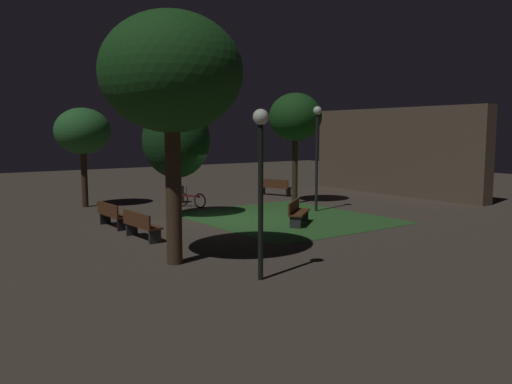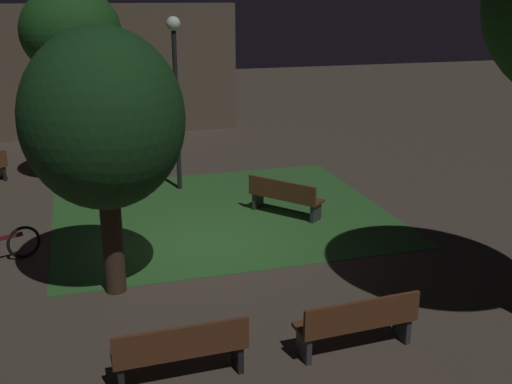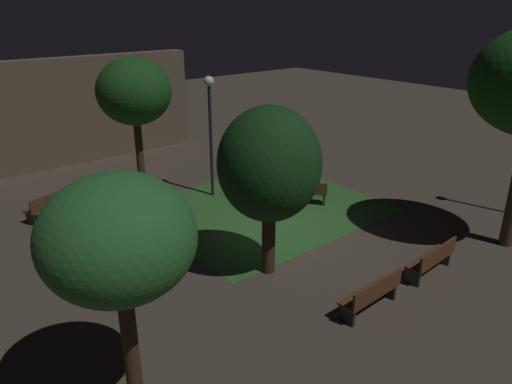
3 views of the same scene
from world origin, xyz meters
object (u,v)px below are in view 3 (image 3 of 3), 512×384
tree_lawn_side (118,240)px  tree_right_canopy (134,93)px  bench_path_side (52,203)px  lamp_post_path_center (210,116)px  bicycle (167,260)px  bench_lawn_edge (372,293)px  tree_back_left (269,165)px  bench_back_row (433,259)px  trash_bin (106,275)px  bench_front_right (302,191)px

tree_lawn_side → tree_right_canopy: tree_right_canopy is taller
bench_path_side → tree_lawn_side: bearing=-100.1°
lamp_post_path_center → bicycle: 6.23m
bench_lawn_edge → tree_lawn_side: tree_lawn_side is taller
tree_back_left → lamp_post_path_center: bearing=69.7°
bench_back_row → bench_path_side: bearing=122.1°
trash_bin → bench_lawn_edge: bearing=-47.8°
bench_back_row → tree_back_left: size_ratio=0.40×
bench_lawn_edge → tree_lawn_side: 6.37m
bench_path_side → tree_back_left: (3.26, -7.40, 2.54)m
bench_lawn_edge → bench_front_right: size_ratio=1.07×
tree_lawn_side → bicycle: bearing=53.4°
bench_front_right → bench_back_row: bearing=-98.3°
bench_back_row → lamp_post_path_center: bearing=97.9°
bench_back_row → bench_lawn_edge: bearing=-180.0°
bench_path_side → trash_bin: bearing=-94.9°
bench_lawn_edge → bicycle: size_ratio=1.15×
tree_back_left → tree_right_canopy: tree_right_canopy is taller
tree_right_canopy → bicycle: bearing=-110.3°
bench_back_row → lamp_post_path_center: size_ratio=0.41×
trash_bin → bicycle: (1.64, -0.17, -0.07)m
tree_lawn_side → lamp_post_path_center: (7.00, 7.64, -0.36)m
tree_right_canopy → bench_lawn_edge: bearing=-83.6°
bench_front_right → lamp_post_path_center: lamp_post_path_center is taller
bench_back_row → bicycle: (-5.31, 4.68, -0.14)m
bench_front_right → tree_back_left: (-4.06, -2.80, 2.54)m
tree_lawn_side → lamp_post_path_center: bearing=47.5°
lamp_post_path_center → bicycle: (-4.15, -3.80, -2.68)m
tree_back_left → tree_right_canopy: (-0.38, 6.38, 1.00)m
bench_path_side → bench_lawn_edge: bearing=-69.2°
bench_back_row → bench_path_side: size_ratio=0.98×
tree_right_canopy → lamp_post_path_center: size_ratio=1.17×
bench_path_side → lamp_post_path_center: (5.32, -1.86, 2.55)m
bench_front_right → lamp_post_path_center: (-2.01, 2.74, 2.55)m
tree_lawn_side → tree_back_left: size_ratio=0.98×
bench_front_right → bench_path_side: 8.65m
bench_front_right → lamp_post_path_center: size_ratio=0.38×
trash_bin → tree_right_canopy: bearing=53.1°
bench_lawn_edge → tree_back_left: bearing=102.7°
bench_path_side → tree_right_canopy: size_ratio=0.36×
tree_back_left → bench_lawn_edge: bearing=-77.3°
bench_lawn_edge → trash_bin: size_ratio=2.18×
tree_back_left → trash_bin: bearing=152.8°
lamp_post_path_center → bicycle: lamp_post_path_center is taller
bench_front_right → tree_right_canopy: size_ratio=0.33×
tree_back_left → tree_right_canopy: 6.47m
bench_lawn_edge → bench_back_row: bearing=0.0°
bench_path_side → trash_bin: size_ratio=2.23×
tree_right_canopy → lamp_post_path_center: tree_right_canopy is taller
tree_lawn_side → lamp_post_path_center: same height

